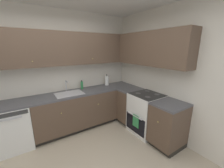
# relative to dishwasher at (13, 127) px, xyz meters

# --- Properties ---
(wall_back) EXTENTS (3.97, 0.05, 2.65)m
(wall_back) POSITION_rel_dishwasher_xyz_m (0.82, 0.33, 0.90)
(wall_back) COLOR silver
(wall_back) RESTS_ON ground_plane
(wall_right) EXTENTS (0.05, 3.51, 2.65)m
(wall_right) POSITION_rel_dishwasher_xyz_m (2.78, -1.40, 0.90)
(wall_right) COLOR silver
(wall_right) RESTS_ON ground_plane
(dishwasher) EXTENTS (0.60, 0.63, 0.85)m
(dishwasher) POSITION_rel_dishwasher_xyz_m (0.00, 0.00, 0.00)
(dishwasher) COLOR white
(dishwasher) RESTS_ON ground_plane
(lower_cabinets_back) EXTENTS (1.85, 0.62, 0.85)m
(lower_cabinets_back) POSITION_rel_dishwasher_xyz_m (1.23, 0.00, 0.00)
(lower_cabinets_back) COLOR brown
(lower_cabinets_back) RESTS_ON ground_plane
(countertop_back) EXTENTS (3.06, 0.60, 0.03)m
(countertop_back) POSITION_rel_dishwasher_xyz_m (1.23, 0.00, 0.44)
(countertop_back) COLOR #4C4C51
(countertop_back) RESTS_ON lower_cabinets_back
(lower_cabinets_right) EXTENTS (0.62, 1.52, 0.85)m
(lower_cabinets_right) POSITION_rel_dishwasher_xyz_m (2.46, -1.11, 0.00)
(lower_cabinets_right) COLOR brown
(lower_cabinets_right) RESTS_ON ground_plane
(countertop_right) EXTENTS (0.60, 1.52, 0.03)m
(countertop_right) POSITION_rel_dishwasher_xyz_m (2.46, -1.11, 0.44)
(countertop_right) COLOR #4C4C51
(countertop_right) RESTS_ON lower_cabinets_right
(oven_range) EXTENTS (0.68, 0.62, 1.03)m
(oven_range) POSITION_rel_dishwasher_xyz_m (2.47, -1.00, 0.02)
(oven_range) COLOR white
(oven_range) RESTS_ON ground_plane
(upper_cabinets_back) EXTENTS (2.74, 0.34, 0.69)m
(upper_cabinets_back) POSITION_rel_dishwasher_xyz_m (1.07, 0.14, 1.41)
(upper_cabinets_back) COLOR brown
(upper_cabinets_right) EXTENTS (0.32, 2.07, 0.69)m
(upper_cabinets_right) POSITION_rel_dishwasher_xyz_m (2.60, -0.74, 1.41)
(upper_cabinets_right) COLOR brown
(sink) EXTENTS (0.58, 0.40, 0.10)m
(sink) POSITION_rel_dishwasher_xyz_m (1.09, -0.03, 0.42)
(sink) COLOR #B7B7BC
(sink) RESTS_ON countertop_back
(faucet) EXTENTS (0.07, 0.16, 0.26)m
(faucet) POSITION_rel_dishwasher_xyz_m (1.09, 0.18, 0.61)
(faucet) COLOR silver
(faucet) RESTS_ON countertop_back
(soap_bottle) EXTENTS (0.06, 0.06, 0.22)m
(soap_bottle) POSITION_rel_dishwasher_xyz_m (1.46, 0.18, 0.55)
(soap_bottle) COLOR #338C4C
(soap_bottle) RESTS_ON countertop_back
(paper_towel_roll) EXTENTS (0.11, 0.11, 0.31)m
(paper_towel_roll) POSITION_rel_dishwasher_xyz_m (2.15, 0.16, 0.58)
(paper_towel_roll) COLOR white
(paper_towel_roll) RESTS_ON countertop_back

